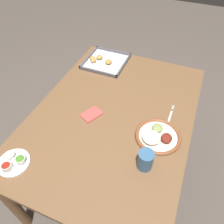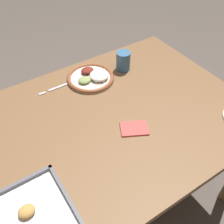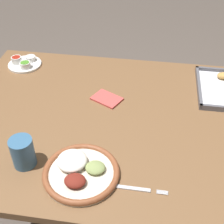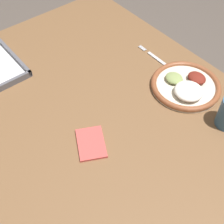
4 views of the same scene
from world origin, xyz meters
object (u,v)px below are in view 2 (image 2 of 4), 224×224
object	(u,v)px
fork	(59,87)
napkin	(134,128)
dinner_plate	(91,77)
drinking_cup	(123,61)

from	to	relation	value
fork	napkin	size ratio (longest dim) A/B	1.39
dinner_plate	napkin	world-z (taller)	dinner_plate
dinner_plate	drinking_cup	bearing A→B (deg)	175.02
drinking_cup	napkin	bearing A→B (deg)	61.49
dinner_plate	napkin	size ratio (longest dim) A/B	1.74
drinking_cup	napkin	distance (m)	0.44
fork	drinking_cup	size ratio (longest dim) A/B	1.87
fork	drinking_cup	world-z (taller)	drinking_cup
dinner_plate	napkin	xyz separation A→B (m)	(0.02, 0.40, -0.01)
fork	dinner_plate	bearing A→B (deg)	169.50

